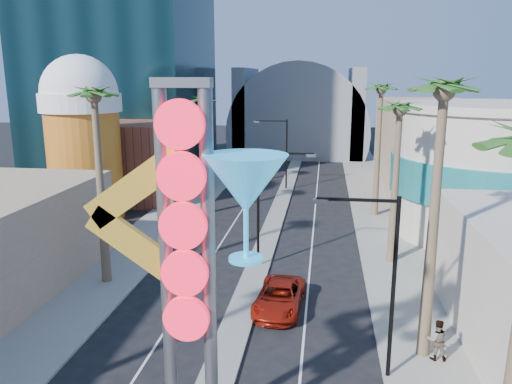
% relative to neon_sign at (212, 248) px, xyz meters
% --- Properties ---
extents(sidewalk_west, '(5.00, 100.00, 0.15)m').
position_rel_neon_sign_xyz_m(sidewalk_west, '(-10.32, 32.04, -7.23)').
color(sidewalk_west, gray).
rests_on(sidewalk_west, ground).
extents(sidewalk_east, '(5.00, 100.00, 0.15)m').
position_rel_neon_sign_xyz_m(sidewalk_east, '(8.68, 32.04, -7.23)').
color(sidewalk_east, gray).
rests_on(sidewalk_east, ground).
extents(median, '(1.60, 84.00, 0.15)m').
position_rel_neon_sign_xyz_m(median, '(-0.82, 35.04, -7.23)').
color(median, gray).
rests_on(median, ground).
extents(brick_filler_west, '(10.00, 10.00, 8.00)m').
position_rel_neon_sign_xyz_m(brick_filler_west, '(-16.82, 35.04, -3.31)').
color(brick_filler_west, brown).
rests_on(brick_filler_west, ground).
extents(filler_east, '(10.00, 20.00, 10.00)m').
position_rel_neon_sign_xyz_m(filler_east, '(15.18, 45.04, -2.31)').
color(filler_east, '#9E8A66').
rests_on(filler_east, ground).
extents(beer_mug, '(7.00, 7.00, 14.50)m').
position_rel_neon_sign_xyz_m(beer_mug, '(-17.82, 27.04, 0.54)').
color(beer_mug, '#B87018').
rests_on(beer_mug, ground).
extents(turquoise_building, '(16.60, 16.60, 10.60)m').
position_rel_neon_sign_xyz_m(turquoise_building, '(17.18, 27.04, -2.06)').
color(turquoise_building, beige).
rests_on(turquoise_building, ground).
extents(canopy, '(22.00, 16.00, 22.00)m').
position_rel_neon_sign_xyz_m(canopy, '(-0.82, 69.04, -3.00)').
color(canopy, slate).
rests_on(canopy, ground).
extents(neon_sign, '(6.53, 2.60, 12.55)m').
position_rel_neon_sign_xyz_m(neon_sign, '(0.00, 0.00, 0.00)').
color(neon_sign, gray).
rests_on(neon_sign, ground).
extents(streetlight_0, '(3.79, 0.25, 8.00)m').
position_rel_neon_sign_xyz_m(streetlight_0, '(-0.27, 17.04, -2.43)').
color(streetlight_0, black).
rests_on(streetlight_0, ground).
extents(streetlight_1, '(3.79, 0.25, 8.00)m').
position_rel_neon_sign_xyz_m(streetlight_1, '(-1.36, 41.04, -2.43)').
color(streetlight_1, black).
rests_on(streetlight_1, ground).
extents(streetlight_2, '(3.45, 0.25, 8.00)m').
position_rel_neon_sign_xyz_m(streetlight_2, '(5.91, 5.04, -2.47)').
color(streetlight_2, black).
rests_on(streetlight_2, ground).
extents(palm_1, '(2.40, 2.40, 12.70)m').
position_rel_neon_sign_xyz_m(palm_1, '(-9.82, 13.04, 3.52)').
color(palm_1, brown).
rests_on(palm_1, ground).
extents(palm_2, '(2.40, 2.40, 11.20)m').
position_rel_neon_sign_xyz_m(palm_2, '(-9.82, 27.04, 2.17)').
color(palm_2, brown).
rests_on(palm_2, ground).
extents(palm_3, '(2.40, 2.40, 11.20)m').
position_rel_neon_sign_xyz_m(palm_3, '(-9.82, 39.04, 2.17)').
color(palm_3, brown).
rests_on(palm_3, ground).
extents(palm_5, '(2.40, 2.40, 13.20)m').
position_rel_neon_sign_xyz_m(palm_5, '(8.18, 7.04, 3.96)').
color(palm_5, brown).
rests_on(palm_5, ground).
extents(palm_6, '(2.40, 2.40, 11.70)m').
position_rel_neon_sign_xyz_m(palm_6, '(8.18, 19.04, 2.62)').
color(palm_6, brown).
rests_on(palm_6, ground).
extents(palm_7, '(2.40, 2.40, 12.70)m').
position_rel_neon_sign_xyz_m(palm_7, '(8.18, 31.04, 3.52)').
color(palm_7, brown).
rests_on(palm_7, ground).
extents(red_pickup, '(2.82, 5.46, 1.47)m').
position_rel_neon_sign_xyz_m(red_pickup, '(1.20, 10.86, -6.57)').
color(red_pickup, maroon).
rests_on(red_pickup, ground).
extents(pedestrian_b, '(0.94, 0.74, 1.90)m').
position_rel_neon_sign_xyz_m(pedestrian_b, '(8.67, 6.61, -6.21)').
color(pedestrian_b, gray).
rests_on(pedestrian_b, sidewalk_east).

